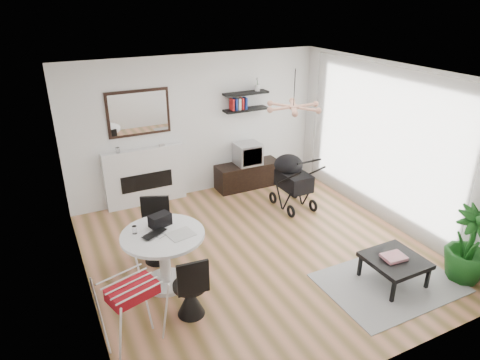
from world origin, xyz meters
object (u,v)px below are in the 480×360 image
crt_tv (248,154)px  coffee_table (395,261)px  fireplace (145,170)px  stroller (292,183)px  dining_table (164,251)px  potted_plant (470,245)px  drying_rack (133,313)px  tv_console (248,175)px

crt_tv → coffee_table: size_ratio=0.67×
fireplace → stroller: 2.74m
fireplace → stroller: bearing=-28.5°
dining_table → potted_plant: 4.16m
dining_table → drying_rack: (-0.65, -0.93, -0.06)m
fireplace → tv_console: size_ratio=1.62×
crt_tv → tv_console: bearing=23.6°
tv_console → dining_table: bearing=-136.4°
crt_tv → potted_plant: bearing=-72.6°
drying_rack → potted_plant: bearing=-26.9°
fireplace → drying_rack: fireplace is taller
dining_table → potted_plant: size_ratio=1.02×
fireplace → tv_console: (2.07, -0.17, -0.43)m
drying_rack → crt_tv: bearing=29.7°
tv_console → potted_plant: (1.28, -4.11, 0.29)m
crt_tv → potted_plant: 4.31m
tv_console → crt_tv: size_ratio=2.70×
coffee_table → potted_plant: size_ratio=0.68×
coffee_table → drying_rack: bearing=173.1°
fireplace → potted_plant: 5.44m
tv_console → stroller: stroller is taller
dining_table → drying_rack: 1.14m
coffee_table → fireplace: bearing=121.5°
crt_tv → drying_rack: 4.58m
potted_plant → fireplace: bearing=128.1°
tv_console → fireplace: bearing=175.4°
dining_table → potted_plant: (3.78, -1.72, 0.01)m
fireplace → tv_console: bearing=-4.6°
tv_console → coffee_table: 3.76m
tv_console → drying_rack: 4.58m
fireplace → crt_tv: (2.06, -0.17, 0.03)m
drying_rack → coffee_table: bearing=-23.7°
dining_table → stroller: (2.83, 1.25, -0.07)m
crt_tv → stroller: (0.34, -1.13, -0.25)m
stroller → potted_plant: bearing=-73.2°
dining_table → stroller: bearing=23.9°
dining_table → drying_rack: bearing=-124.7°
tv_console → coffee_table: bearing=-85.1°
stroller → coffee_table: 2.61m
crt_tv → dining_table: bearing=-136.3°
fireplace → coffee_table: fireplace is taller
drying_rack → potted_plant: (4.43, -0.79, 0.07)m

